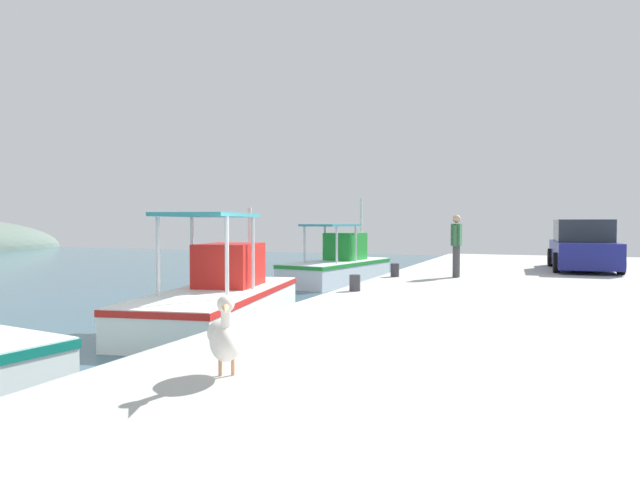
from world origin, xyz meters
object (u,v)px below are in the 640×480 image
object	(u,v)px
mooring_bollard_third	(355,283)
parked_car	(583,247)
pelican	(226,335)
fisherman_standing	(456,243)
fishing_boat_third	(338,266)
mooring_bollard_fourth	(395,270)
fishing_boat_second	(220,297)

from	to	relation	value
mooring_bollard_third	parked_car	bearing A→B (deg)	-32.04
pelican	fisherman_standing	distance (m)	10.79
fishing_boat_third	mooring_bollard_third	xyz separation A→B (m)	(-8.33, -3.46, 0.34)
mooring_bollard_third	mooring_bollard_fourth	size ratio (longest dim) A/B	0.96
fishing_boat_third	fisherman_standing	xyz separation A→B (m)	(-4.42, -5.03, 1.09)
fishing_boat_third	fishing_boat_second	bearing A→B (deg)	-176.77
fishing_boat_third	parked_car	xyz separation A→B (m)	(-0.54, -8.34, 0.88)
mooring_bollard_fourth	parked_car	bearing A→B (deg)	-48.21
parked_car	mooring_bollard_fourth	world-z (taller)	parked_car
mooring_bollard_fourth	pelican	bearing A→B (deg)	-174.46
parked_car	mooring_bollard_third	size ratio (longest dim) A/B	11.93
fishing_boat_second	mooring_bollard_third	xyz separation A→B (m)	(0.72, -2.95, 0.36)
mooring_bollard_fourth	fisherman_standing	bearing A→B (deg)	-73.01
pelican	fisherman_standing	world-z (taller)	fisherman_standing
mooring_bollard_third	mooring_bollard_fourth	world-z (taller)	mooring_bollard_fourth
fishing_boat_second	fishing_boat_third	world-z (taller)	fishing_boat_third
fishing_boat_second	fishing_boat_third	distance (m)	9.07
fishing_boat_third	pelican	distance (m)	15.83
fishing_boat_third	parked_car	distance (m)	8.40
fisherman_standing	mooring_bollard_fourth	world-z (taller)	fisherman_standing
parked_car	fisherman_standing	bearing A→B (deg)	139.57
fisherman_standing	mooring_bollard_third	bearing A→B (deg)	158.11
pelican	parked_car	bearing A→B (deg)	-14.85
mooring_bollard_third	fishing_boat_third	bearing A→B (deg)	22.54
fishing_boat_third	pelican	xyz separation A→B (m)	(-15.18, -4.46, 0.56)
pelican	fisherman_standing	bearing A→B (deg)	-3.06
fishing_boat_third	mooring_bollard_fourth	size ratio (longest dim) A/B	15.56
fishing_boat_second	mooring_bollard_third	world-z (taller)	fishing_boat_second
fisherman_standing	mooring_bollard_third	distance (m)	4.28
fishing_boat_second	fisherman_standing	bearing A→B (deg)	-44.27
pelican	parked_car	xyz separation A→B (m)	(14.64, -3.88, 0.32)
fisherman_standing	mooring_bollard_third	xyz separation A→B (m)	(-3.91, 1.57, -0.75)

